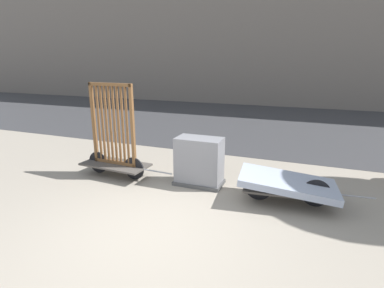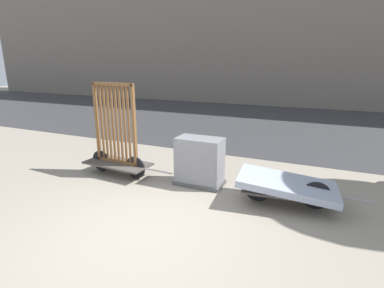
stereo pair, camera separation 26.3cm
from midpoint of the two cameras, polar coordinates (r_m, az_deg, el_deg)
ground_plane at (r=4.96m, az=-7.52°, el=-16.20°), size 60.00×60.00×0.00m
road_strip at (r=13.60m, az=13.94°, el=4.01°), size 56.00×10.46×0.01m
bike_cart_with_bedframe at (r=7.11m, az=-13.13°, el=-0.36°), size 2.30×0.81×2.15m
bike_cart_with_mattress at (r=5.88m, az=18.89°, el=-7.57°), size 2.42×1.18×0.56m
utility_cabinet at (r=6.45m, az=2.63°, el=-3.70°), size 1.04×0.60×1.04m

